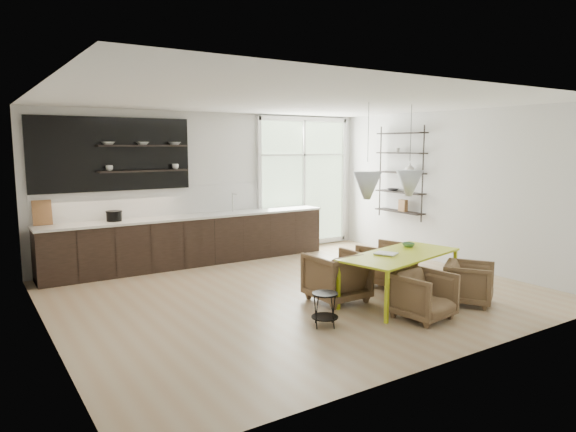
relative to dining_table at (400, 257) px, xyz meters
The scene contains 11 objects.
room 2.45m from the dining_table, 100.51° to the left, with size 7.02×6.01×2.91m.
kitchen_run 4.23m from the dining_table, 113.69° to the left, with size 5.54×0.69×2.75m.
right_shelving 3.48m from the dining_table, 44.99° to the left, with size 0.26×1.22×1.90m.
dining_table is the anchor object (origin of this frame).
armchair_back_left 0.96m from the dining_table, 144.80° to the left, with size 0.77×0.79×0.72m, color brown.
armchair_back_right 0.94m from the dining_table, 58.71° to the left, with size 0.74×0.76×0.69m, color brown.
armchair_front_left 0.85m from the dining_table, 111.76° to the right, with size 0.67×0.69×0.63m, color brown.
armchair_front_right 1.05m from the dining_table, 39.01° to the right, with size 0.64×0.66×0.60m, color brown.
wire_stool 1.61m from the dining_table, behind, with size 0.34×0.34×0.43m.
table_book 0.33m from the dining_table, behind, with size 0.22×0.30×0.03m, color white.
table_bowl 0.57m from the dining_table, 32.43° to the left, with size 0.19×0.19×0.06m, color #437346.
Camera 1 is at (-4.29, -6.39, 2.26)m, focal length 32.00 mm.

